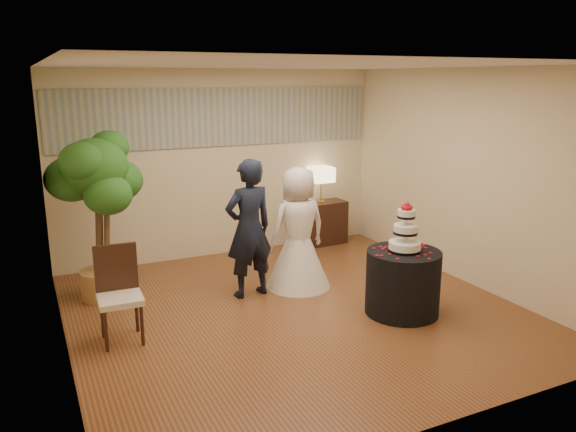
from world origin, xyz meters
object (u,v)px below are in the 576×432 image
table_lamp (321,185)px  ficus_tree (98,216)px  side_chair (120,296)px  cake_table (403,282)px  wedding_cake (406,227)px  groom (249,229)px  console (320,223)px  bride (298,228)px

table_lamp → ficus_tree: bearing=-166.3°
ficus_tree → side_chair: (-0.00, -1.33, -0.55)m
cake_table → wedding_cake: bearing=0.0°
groom → table_lamp: 2.46m
console → table_lamp: table_lamp is taller
bride → ficus_tree: size_ratio=0.76×
cake_table → ficus_tree: size_ratio=0.41×
bride → cake_table: (0.70, -1.30, -0.42)m
bride → side_chair: size_ratio=1.59×
groom → table_lamp: size_ratio=2.98×
side_chair → wedding_cake: bearing=-9.9°
groom → bride: bearing=173.6°
bride → console: 2.01m
wedding_cake → ficus_tree: 3.65m
groom → table_lamp: (1.88, 1.58, 0.13)m
table_lamp → side_chair: size_ratio=0.58×
bride → cake_table: size_ratio=1.87×
ficus_tree → groom: bearing=-23.1°
groom → bride: 0.69m
bride → ficus_tree: 2.47m
console → ficus_tree: ficus_tree is taller
wedding_cake → side_chair: wedding_cake is taller
side_chair → bride: bearing=17.4°
wedding_cake → side_chair: (-3.06, 0.66, -0.54)m
bride → cake_table: bride is taller
wedding_cake → side_chair: bearing=167.8°
table_lamp → ficus_tree: size_ratio=0.28×
groom → side_chair: 1.82m
groom → side_chair: groom is taller
ficus_tree → wedding_cake: bearing=-33.1°
console → table_lamp: size_ratio=1.45×
bride → side_chair: (-2.36, -0.64, -0.29)m
groom → wedding_cake: (1.39, -1.28, 0.17)m
groom → bride: (0.69, 0.02, -0.07)m
bride → table_lamp: size_ratio=2.73×
ficus_tree → cake_table: bearing=-33.1°
wedding_cake → table_lamp: (0.49, 2.86, -0.04)m
table_lamp → groom: bearing=-140.0°
cake_table → bride: bearing=118.3°
console → ficus_tree: size_ratio=0.40×
side_chair → groom: bearing=22.7°
groom → cake_table: 1.95m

